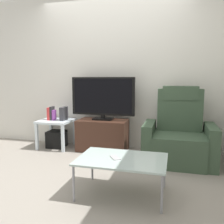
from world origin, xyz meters
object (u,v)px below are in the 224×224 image
object	(u,v)px
television	(103,97)
tv_stand	(103,135)
side_table	(56,124)
recliner_armchair	(179,136)
book_middle	(52,113)
book_rightmost	(54,115)
coffee_table	(122,160)
game_console	(64,114)
cell_phone	(115,158)
subwoofer_box	(57,139)
book_leftmost	(50,114)

from	to	relation	value
television	tv_stand	bearing A→B (deg)	-90.00
television	side_table	world-z (taller)	television
recliner_armchair	book_middle	size ratio (longest dim) A/B	4.63
book_middle	book_rightmost	bearing A→B (deg)	0.00
recliner_armchair	coffee_table	size ratio (longest dim) A/B	1.20
recliner_armchair	game_console	bearing A→B (deg)	170.16
book_rightmost	cell_phone	bearing A→B (deg)	-43.99
subwoofer_box	tv_stand	bearing A→B (deg)	2.28
side_table	coffee_table	bearing A→B (deg)	-43.22
subwoofer_box	cell_phone	size ratio (longest dim) A/B	1.91
recliner_armchair	book_middle	distance (m)	2.13
side_table	book_leftmost	size ratio (longest dim) A/B	2.49
side_table	subwoofer_box	world-z (taller)	side_table
coffee_table	cell_phone	distance (m)	0.08
tv_stand	recliner_armchair	bearing A→B (deg)	-11.51
tv_stand	game_console	distance (m)	0.77
book_middle	cell_phone	xyz separation A→B (m)	(1.46, -1.38, -0.21)
book_rightmost	coffee_table	bearing A→B (deg)	-42.36
subwoofer_box	book_middle	bearing A→B (deg)	-161.34
tv_stand	television	bearing A→B (deg)	90.00
television	book_middle	xyz separation A→B (m)	(-0.89, -0.07, -0.28)
side_table	cell_phone	bearing A→B (deg)	-44.88
recliner_armchair	cell_phone	bearing A→B (deg)	-121.85
book_leftmost	game_console	world-z (taller)	game_console
subwoofer_box	coffee_table	bearing A→B (deg)	-43.22
recliner_armchair	subwoofer_box	size ratio (longest dim) A/B	3.77
subwoofer_box	game_console	size ratio (longest dim) A/B	1.26
side_table	tv_stand	bearing A→B (deg)	2.28
game_console	side_table	bearing A→B (deg)	-176.05
tv_stand	side_table	distance (m)	0.84
book_middle	subwoofer_box	bearing A→B (deg)	18.66
tv_stand	subwoofer_box	size ratio (longest dim) A/B	2.84
side_table	game_console	bearing A→B (deg)	3.95
tv_stand	recliner_armchair	distance (m)	1.25
side_table	cell_phone	size ratio (longest dim) A/B	3.60
recliner_armchair	subwoofer_box	bearing A→B (deg)	170.91
game_console	book_rightmost	bearing A→B (deg)	-169.89
television	side_table	bearing A→B (deg)	-176.42
game_console	cell_phone	size ratio (longest dim) A/B	1.51
recliner_armchair	game_console	size ratio (longest dim) A/B	4.76
tv_stand	recliner_armchair	world-z (taller)	recliner_armchair
side_table	subwoofer_box	size ratio (longest dim) A/B	1.89
television	book_leftmost	distance (m)	0.98
recliner_armchair	book_leftmost	xyz separation A→B (m)	(-2.15, 0.19, 0.22)
cell_phone	side_table	bearing A→B (deg)	102.28
book_middle	book_rightmost	world-z (taller)	book_middle
side_table	book_leftmost	world-z (taller)	book_leftmost
book_middle	cell_phone	distance (m)	2.02
subwoofer_box	game_console	xyz separation A→B (m)	(0.14, 0.01, 0.45)
subwoofer_box	cell_phone	bearing A→B (deg)	-44.88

